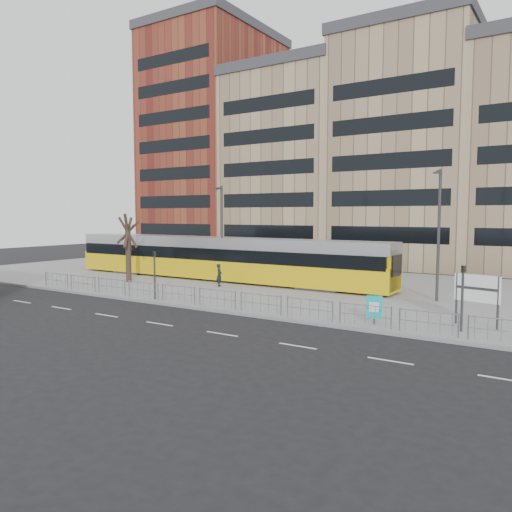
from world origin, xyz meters
The scene contains 15 objects.
ground centered at (0.00, 0.00, 0.00)m, with size 120.00×120.00×0.00m, color black.
plaza centered at (0.00, 12.00, 0.07)m, with size 64.00×24.00×0.15m, color gray.
kerb centered at (0.00, 0.05, 0.07)m, with size 64.00×0.25×0.17m, color gray.
building_row centered at (1.55, 34.27, 12.91)m, with size 70.40×18.40×31.20m.
pedestrian_barrier centered at (2.00, 0.50, 0.98)m, with size 32.07×0.07×1.10m.
road_markings centered at (1.00, -4.00, 0.01)m, with size 62.00×0.12×0.01m, color white.
tram centered at (-5.37, 10.61, 1.93)m, with size 30.19×3.07×3.56m.
station_sign centered at (15.87, 3.36, 1.91)m, with size 2.17×0.62×2.55m.
ad_panel centered at (11.52, 1.20, 0.99)m, with size 0.74×0.32×1.44m.
pedestrian centered at (-2.86, 7.57, 1.01)m, with size 0.62×0.41×1.71m, color black.
traffic_light_west centered at (-2.85, 0.68, 2.12)m, with size 0.19×0.22×3.10m.
traffic_light_east centered at (15.46, 1.95, 2.12)m, with size 0.23×0.25×3.10m.
lamp_post_west centered at (-4.27, 9.77, 4.38)m, with size 0.45×1.04×7.73m.
lamp_post_east centered at (12.55, 9.81, 4.66)m, with size 0.45×1.04×8.26m.
bare_tree centered at (-10.60, 5.68, 5.74)m, with size 4.72×4.72×7.74m.
Camera 1 is at (19.77, -22.50, 5.60)m, focal length 35.00 mm.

